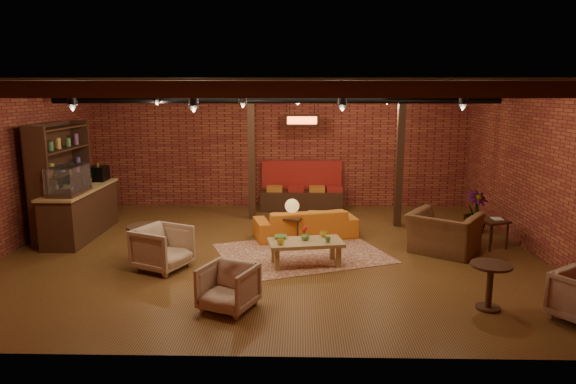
{
  "coord_description": "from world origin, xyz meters",
  "views": [
    {
      "loc": [
        0.55,
        -9.52,
        3.07
      ],
      "look_at": [
        0.32,
        0.2,
        1.14
      ],
      "focal_mm": 32.0,
      "sensor_mm": 36.0,
      "label": 1
    }
  ],
  "objects_px": {
    "armchair_b": "(228,285)",
    "round_table_right": "(490,279)",
    "coffee_table": "(305,244)",
    "side_table_lamp": "(292,209)",
    "round_table_left": "(145,237)",
    "sofa": "(305,223)",
    "side_table_book": "(492,222)",
    "plant_tall": "(479,171)",
    "armchair_right": "(444,226)",
    "armchair_a": "(163,246)"
  },
  "relations": [
    {
      "from": "sofa",
      "to": "armchair_a",
      "type": "height_order",
      "value": "armchair_a"
    },
    {
      "from": "armchair_a",
      "to": "armchair_right",
      "type": "relative_size",
      "value": 0.69
    },
    {
      "from": "coffee_table",
      "to": "plant_tall",
      "type": "relative_size",
      "value": 0.51
    },
    {
      "from": "armchair_right",
      "to": "round_table_right",
      "type": "bearing_deg",
      "value": 123.73
    },
    {
      "from": "coffee_table",
      "to": "side_table_book",
      "type": "relative_size",
      "value": 2.07
    },
    {
      "from": "coffee_table",
      "to": "side_table_lamp",
      "type": "xyz_separation_m",
      "value": [
        -0.25,
        1.39,
        0.3
      ]
    },
    {
      "from": "side_table_lamp",
      "to": "round_table_right",
      "type": "height_order",
      "value": "side_table_lamp"
    },
    {
      "from": "side_table_lamp",
      "to": "armchair_right",
      "type": "distance_m",
      "value": 2.98
    },
    {
      "from": "round_table_left",
      "to": "side_table_book",
      "type": "distance_m",
      "value": 6.67
    },
    {
      "from": "sofa",
      "to": "armchair_b",
      "type": "distance_m",
      "value": 3.84
    },
    {
      "from": "armchair_right",
      "to": "round_table_right",
      "type": "xyz_separation_m",
      "value": [
        -0.06,
        -2.58,
        -0.08
      ]
    },
    {
      "from": "armchair_b",
      "to": "armchair_right",
      "type": "xyz_separation_m",
      "value": [
        3.76,
        2.67,
        0.17
      ]
    },
    {
      "from": "sofa",
      "to": "plant_tall",
      "type": "height_order",
      "value": "plant_tall"
    },
    {
      "from": "armchair_a",
      "to": "round_table_right",
      "type": "xyz_separation_m",
      "value": [
        5.07,
        -1.55,
        0.03
      ]
    },
    {
      "from": "side_table_book",
      "to": "round_table_right",
      "type": "height_order",
      "value": "round_table_right"
    },
    {
      "from": "coffee_table",
      "to": "armchair_b",
      "type": "bearing_deg",
      "value": -120.06
    },
    {
      "from": "armchair_a",
      "to": "side_table_lamp",
      "type": "bearing_deg",
      "value": -28.28
    },
    {
      "from": "round_table_left",
      "to": "armchair_b",
      "type": "xyz_separation_m",
      "value": [
        1.81,
        -2.07,
        -0.09
      ]
    },
    {
      "from": "sofa",
      "to": "coffee_table",
      "type": "bearing_deg",
      "value": 74.71
    },
    {
      "from": "side_table_lamp",
      "to": "armchair_right",
      "type": "relative_size",
      "value": 0.75
    },
    {
      "from": "side_table_lamp",
      "to": "armchair_right",
      "type": "height_order",
      "value": "armchair_right"
    },
    {
      "from": "armchair_b",
      "to": "armchair_right",
      "type": "relative_size",
      "value": 0.6
    },
    {
      "from": "side_table_lamp",
      "to": "armchair_b",
      "type": "relative_size",
      "value": 1.27
    },
    {
      "from": "armchair_b",
      "to": "round_table_right",
      "type": "xyz_separation_m",
      "value": [
        3.71,
        0.09,
        0.09
      ]
    },
    {
      "from": "side_table_book",
      "to": "round_table_right",
      "type": "distance_m",
      "value": 3.13
    },
    {
      "from": "coffee_table",
      "to": "side_table_book",
      "type": "height_order",
      "value": "coffee_table"
    },
    {
      "from": "armchair_b",
      "to": "round_table_right",
      "type": "distance_m",
      "value": 3.71
    },
    {
      "from": "sofa",
      "to": "round_table_left",
      "type": "xyz_separation_m",
      "value": [
        -2.93,
        -1.6,
        0.14
      ]
    },
    {
      "from": "armchair_a",
      "to": "round_table_left",
      "type": "bearing_deg",
      "value": 70.32
    },
    {
      "from": "armchair_right",
      "to": "side_table_book",
      "type": "distance_m",
      "value": 1.09
    },
    {
      "from": "side_table_book",
      "to": "plant_tall",
      "type": "xyz_separation_m",
      "value": [
        0.06,
        1.13,
        0.84
      ]
    },
    {
      "from": "coffee_table",
      "to": "side_table_book",
      "type": "bearing_deg",
      "value": 16.8
    },
    {
      "from": "plant_tall",
      "to": "round_table_right",
      "type": "bearing_deg",
      "value": -105.8
    },
    {
      "from": "armchair_b",
      "to": "plant_tall",
      "type": "xyz_separation_m",
      "value": [
        4.86,
        4.16,
        1.01
      ]
    },
    {
      "from": "armchair_a",
      "to": "armchair_b",
      "type": "bearing_deg",
      "value": -115.1
    },
    {
      "from": "side_table_lamp",
      "to": "round_table_left",
      "type": "distance_m",
      "value": 2.94
    },
    {
      "from": "coffee_table",
      "to": "round_table_right",
      "type": "xyz_separation_m",
      "value": [
        2.6,
        -1.82,
        0.05
      ]
    },
    {
      "from": "round_table_left",
      "to": "round_table_right",
      "type": "xyz_separation_m",
      "value": [
        5.51,
        -1.99,
        -0.0
      ]
    },
    {
      "from": "coffee_table",
      "to": "side_table_book",
      "type": "xyz_separation_m",
      "value": [
        3.7,
        1.12,
        0.13
      ]
    },
    {
      "from": "armchair_b",
      "to": "armchair_right",
      "type": "distance_m",
      "value": 4.62
    },
    {
      "from": "coffee_table",
      "to": "armchair_b",
      "type": "distance_m",
      "value": 2.2
    },
    {
      "from": "side_table_lamp",
      "to": "plant_tall",
      "type": "distance_m",
      "value": 4.15
    },
    {
      "from": "armchair_b",
      "to": "side_table_lamp",
      "type": "bearing_deg",
      "value": 98.5
    },
    {
      "from": "plant_tall",
      "to": "sofa",
      "type": "bearing_deg",
      "value": -172.57
    },
    {
      "from": "armchair_right",
      "to": "side_table_lamp",
      "type": "bearing_deg",
      "value": 22.93
    },
    {
      "from": "plant_tall",
      "to": "armchair_b",
      "type": "bearing_deg",
      "value": -139.45
    },
    {
      "from": "sofa",
      "to": "side_table_lamp",
      "type": "distance_m",
      "value": 0.6
    },
    {
      "from": "side_table_book",
      "to": "round_table_right",
      "type": "relative_size",
      "value": 1.0
    },
    {
      "from": "armchair_right",
      "to": "armchair_b",
      "type": "bearing_deg",
      "value": 70.36
    },
    {
      "from": "side_table_lamp",
      "to": "armchair_a",
      "type": "relative_size",
      "value": 1.09
    }
  ]
}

